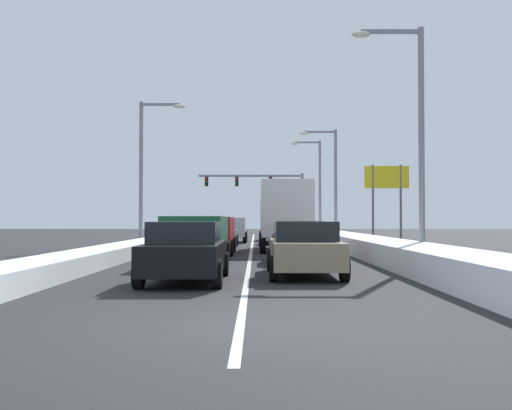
# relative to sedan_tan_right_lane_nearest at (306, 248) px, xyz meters

# --- Properties ---
(ground_plane) EXTENTS (133.53, 133.53, 0.00)m
(ground_plane) POSITION_rel_sedan_tan_right_lane_nearest_xyz_m (-1.57, 12.84, -0.76)
(ground_plane) COLOR #28282B
(lane_stripe_between_right_lane_and_center_lane) EXTENTS (0.14, 56.49, 0.01)m
(lane_stripe_between_right_lane_and_center_lane) POSITION_rel_sedan_tan_right_lane_nearest_xyz_m (-1.57, 17.98, -0.76)
(lane_stripe_between_right_lane_and_center_lane) COLOR silver
(lane_stripe_between_right_lane_and_center_lane) RESTS_ON ground
(snow_bank_right_shoulder) EXTENTS (2.07, 56.49, 0.75)m
(snow_bank_right_shoulder) POSITION_rel_sedan_tan_right_lane_nearest_xyz_m (3.73, 17.98, -0.39)
(snow_bank_right_shoulder) COLOR white
(snow_bank_right_shoulder) RESTS_ON ground
(snow_bank_left_shoulder) EXTENTS (1.60, 56.49, 0.54)m
(snow_bank_left_shoulder) POSITION_rel_sedan_tan_right_lane_nearest_xyz_m (-6.87, 17.98, -0.50)
(snow_bank_left_shoulder) COLOR white
(snow_bank_left_shoulder) RESTS_ON ground
(sedan_tan_right_lane_nearest) EXTENTS (2.00, 4.50, 1.51)m
(sedan_tan_right_lane_nearest) POSITION_rel_sedan_tan_right_lane_nearest_xyz_m (0.00, 0.00, 0.00)
(sedan_tan_right_lane_nearest) COLOR #937F60
(sedan_tan_right_lane_nearest) RESTS_ON ground
(sedan_maroon_right_lane_second) EXTENTS (2.00, 4.50, 1.51)m
(sedan_maroon_right_lane_second) POSITION_rel_sedan_tan_right_lane_nearest_xyz_m (0.23, 5.65, 0.00)
(sedan_maroon_right_lane_second) COLOR maroon
(sedan_maroon_right_lane_second) RESTS_ON ground
(box_truck_right_lane_third) EXTENTS (2.53, 7.20, 3.36)m
(box_truck_right_lane_third) POSITION_rel_sedan_tan_right_lane_nearest_xyz_m (0.09, 13.18, 1.14)
(box_truck_right_lane_third) COLOR #38383D
(box_truck_right_lane_third) RESTS_ON ground
(sedan_white_right_lane_fourth) EXTENTS (2.00, 4.50, 1.51)m
(sedan_white_right_lane_fourth) POSITION_rel_sedan_tan_right_lane_nearest_xyz_m (0.16, 21.32, 0.00)
(sedan_white_right_lane_fourth) COLOR silver
(sedan_white_right_lane_fourth) RESTS_ON ground
(sedan_navy_right_lane_fifth) EXTENTS (2.00, 4.50, 1.51)m
(sedan_navy_right_lane_fifth) POSITION_rel_sedan_tan_right_lane_nearest_xyz_m (0.00, 27.61, 0.00)
(sedan_navy_right_lane_fifth) COLOR navy
(sedan_navy_right_lane_fifth) RESTS_ON ground
(sedan_black_center_lane_nearest) EXTENTS (2.00, 4.50, 1.51)m
(sedan_black_center_lane_nearest) POSITION_rel_sedan_tan_right_lane_nearest_xyz_m (-3.10, -1.52, 0.00)
(sedan_black_center_lane_nearest) COLOR black
(sedan_black_center_lane_nearest) RESTS_ON ground
(suv_green_center_lane_second) EXTENTS (2.16, 4.90, 1.67)m
(suv_green_center_lane_second) POSITION_rel_sedan_tan_right_lane_nearest_xyz_m (-3.42, 4.48, 0.25)
(suv_green_center_lane_second) COLOR #1E5633
(suv_green_center_lane_second) RESTS_ON ground
(suv_red_center_lane_third) EXTENTS (2.16, 4.90, 1.67)m
(suv_red_center_lane_third) POSITION_rel_sedan_tan_right_lane_nearest_xyz_m (-3.38, 10.40, 0.25)
(suv_red_center_lane_third) COLOR maroon
(suv_red_center_lane_third) RESTS_ON ground
(sedan_gray_center_lane_fourth) EXTENTS (2.00, 4.50, 1.51)m
(sedan_gray_center_lane_fourth) POSITION_rel_sedan_tan_right_lane_nearest_xyz_m (-3.38, 17.00, 0.00)
(sedan_gray_center_lane_fourth) COLOR slate
(sedan_gray_center_lane_fourth) RESTS_ON ground
(suv_silver_center_lane_fifth) EXTENTS (2.16, 4.90, 1.67)m
(suv_silver_center_lane_fifth) POSITION_rel_sedan_tan_right_lane_nearest_xyz_m (-3.03, 24.06, 0.25)
(suv_silver_center_lane_fifth) COLOR #B7BABF
(suv_silver_center_lane_fifth) RESTS_ON ground
(traffic_light_gantry) EXTENTS (10.60, 0.47, 6.20)m
(traffic_light_gantry) POSITION_rel_sedan_tan_right_lane_nearest_xyz_m (-0.39, 43.64, 3.96)
(traffic_light_gantry) COLOR slate
(traffic_light_gantry) RESTS_ON ground
(street_lamp_right_near) EXTENTS (2.66, 0.36, 8.60)m
(street_lamp_right_near) POSITION_rel_sedan_tan_right_lane_nearest_xyz_m (4.35, 5.14, 4.35)
(street_lamp_right_near) COLOR gray
(street_lamp_right_near) RESTS_ON ground
(street_lamp_right_mid) EXTENTS (2.66, 0.36, 7.92)m
(street_lamp_right_mid) POSITION_rel_sedan_tan_right_lane_nearest_xyz_m (3.94, 25.68, 4.00)
(street_lamp_right_mid) COLOR gray
(street_lamp_right_mid) RESTS_ON ground
(street_lamp_right_far) EXTENTS (2.66, 0.36, 8.50)m
(street_lamp_right_far) POSITION_rel_sedan_tan_right_lane_nearest_xyz_m (3.94, 35.95, 4.30)
(street_lamp_right_far) COLOR gray
(street_lamp_right_far) RESTS_ON ground
(street_lamp_left_mid) EXTENTS (2.66, 0.36, 8.31)m
(street_lamp_left_mid) POSITION_rel_sedan_tan_right_lane_nearest_xyz_m (-7.56, 17.55, 4.20)
(street_lamp_left_mid) COLOR gray
(street_lamp_left_mid) RESTS_ON ground
(roadside_sign_right) EXTENTS (3.20, 0.16, 5.50)m
(roadside_sign_right) POSITION_rel_sedan_tan_right_lane_nearest_xyz_m (8.07, 26.34, 3.25)
(roadside_sign_right) COLOR #59595B
(roadside_sign_right) RESTS_ON ground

